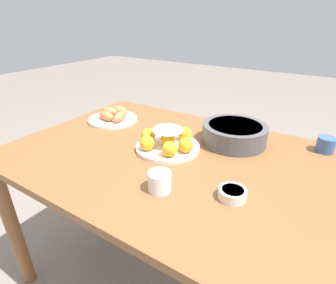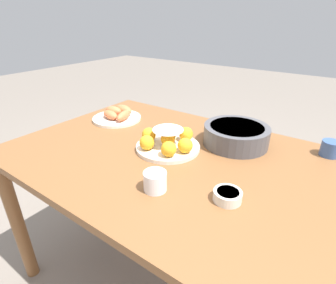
{
  "view_description": "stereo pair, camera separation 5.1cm",
  "coord_description": "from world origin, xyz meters",
  "px_view_note": "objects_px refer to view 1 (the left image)",
  "views": [
    {
      "loc": [
        0.5,
        -0.79,
        1.23
      ],
      "look_at": [
        -0.01,
        0.01,
        0.77
      ],
      "focal_mm": 28.0,
      "sensor_mm": 36.0,
      "label": 1
    },
    {
      "loc": [
        0.54,
        -0.76,
        1.23
      ],
      "look_at": [
        -0.01,
        0.01,
        0.77
      ],
      "focal_mm": 28.0,
      "sensor_mm": 36.0,
      "label": 2
    }
  ],
  "objects_px": {
    "seafood_platter": "(113,116)",
    "dining_table": "(168,173)",
    "serving_bowl": "(234,133)",
    "cup_far": "(326,145)",
    "sauce_bowl": "(232,193)",
    "cake_plate": "(168,141)",
    "cup_near": "(160,181)"
  },
  "relations": [
    {
      "from": "seafood_platter",
      "to": "dining_table",
      "type": "bearing_deg",
      "value": -19.23
    },
    {
      "from": "serving_bowl",
      "to": "cup_far",
      "type": "xyz_separation_m",
      "value": [
        0.34,
        0.12,
        -0.01
      ]
    },
    {
      "from": "dining_table",
      "to": "cup_far",
      "type": "relative_size",
      "value": 18.53
    },
    {
      "from": "dining_table",
      "to": "sauce_bowl",
      "type": "bearing_deg",
      "value": -24.1
    },
    {
      "from": "cup_far",
      "to": "cake_plate",
      "type": "bearing_deg",
      "value": -149.79
    },
    {
      "from": "seafood_platter",
      "to": "cup_near",
      "type": "bearing_deg",
      "value": -34.6
    },
    {
      "from": "cup_near",
      "to": "cup_far",
      "type": "xyz_separation_m",
      "value": [
        0.42,
        0.57,
        -0.0
      ]
    },
    {
      "from": "cake_plate",
      "to": "serving_bowl",
      "type": "distance_m",
      "value": 0.29
    },
    {
      "from": "sauce_bowl",
      "to": "cup_near",
      "type": "xyz_separation_m",
      "value": [
        -0.21,
        -0.08,
        0.01
      ]
    },
    {
      "from": "cup_far",
      "to": "sauce_bowl",
      "type": "bearing_deg",
      "value": -113.31
    },
    {
      "from": "cake_plate",
      "to": "seafood_platter",
      "type": "xyz_separation_m",
      "value": [
        -0.42,
        0.12,
        -0.01
      ]
    },
    {
      "from": "serving_bowl",
      "to": "cup_far",
      "type": "distance_m",
      "value": 0.36
    },
    {
      "from": "dining_table",
      "to": "cup_near",
      "type": "distance_m",
      "value": 0.28
    },
    {
      "from": "dining_table",
      "to": "cake_plate",
      "type": "bearing_deg",
      "value": 126.69
    },
    {
      "from": "dining_table",
      "to": "cup_far",
      "type": "xyz_separation_m",
      "value": [
        0.53,
        0.35,
        0.13
      ]
    },
    {
      "from": "sauce_bowl",
      "to": "seafood_platter",
      "type": "relative_size",
      "value": 0.34
    },
    {
      "from": "dining_table",
      "to": "seafood_platter",
      "type": "relative_size",
      "value": 5.07
    },
    {
      "from": "serving_bowl",
      "to": "sauce_bowl",
      "type": "relative_size",
      "value": 3.18
    },
    {
      "from": "sauce_bowl",
      "to": "cup_far",
      "type": "xyz_separation_m",
      "value": [
        0.21,
        0.49,
        0.01
      ]
    },
    {
      "from": "serving_bowl",
      "to": "sauce_bowl",
      "type": "distance_m",
      "value": 0.4
    },
    {
      "from": "dining_table",
      "to": "seafood_platter",
      "type": "xyz_separation_m",
      "value": [
        -0.44,
        0.15,
        0.12
      ]
    },
    {
      "from": "sauce_bowl",
      "to": "cup_near",
      "type": "bearing_deg",
      "value": -158.43
    },
    {
      "from": "seafood_platter",
      "to": "cup_far",
      "type": "height_order",
      "value": "seafood_platter"
    },
    {
      "from": "seafood_platter",
      "to": "cup_far",
      "type": "relative_size",
      "value": 3.66
    },
    {
      "from": "dining_table",
      "to": "cup_far",
      "type": "bearing_deg",
      "value": 33.36
    },
    {
      "from": "cup_near",
      "to": "cup_far",
      "type": "distance_m",
      "value": 0.71
    },
    {
      "from": "seafood_platter",
      "to": "cup_near",
      "type": "xyz_separation_m",
      "value": [
        0.55,
        -0.38,
        0.01
      ]
    },
    {
      "from": "cake_plate",
      "to": "seafood_platter",
      "type": "relative_size",
      "value": 1.05
    },
    {
      "from": "dining_table",
      "to": "cake_plate",
      "type": "distance_m",
      "value": 0.14
    },
    {
      "from": "cake_plate",
      "to": "sauce_bowl",
      "type": "xyz_separation_m",
      "value": [
        0.34,
        -0.17,
        -0.02
      ]
    },
    {
      "from": "serving_bowl",
      "to": "cup_far",
      "type": "bearing_deg",
      "value": 18.94
    },
    {
      "from": "sauce_bowl",
      "to": "dining_table",
      "type": "bearing_deg",
      "value": 155.9
    }
  ]
}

